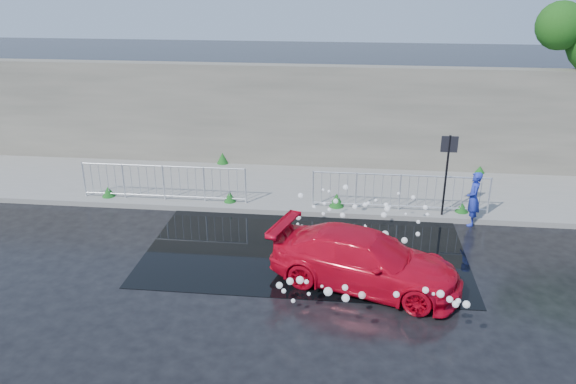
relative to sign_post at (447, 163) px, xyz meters
name	(u,v)px	position (x,y,z in m)	size (l,w,h in m)	color
ground	(282,265)	(-4.20, -3.10, -1.72)	(90.00, 90.00, 0.00)	black
pavement	(301,187)	(-4.20, 1.90, -1.65)	(30.00, 4.00, 0.15)	gray
curb	(295,212)	(-4.20, -0.10, -1.64)	(30.00, 0.25, 0.16)	gray
retaining_wall	(307,116)	(-4.20, 4.10, 0.18)	(30.00, 0.60, 3.50)	#5B574D
puddle	(306,247)	(-3.70, -2.10, -1.72)	(8.00, 5.00, 0.01)	black
sign_post	(447,163)	(0.00, 0.00, 0.00)	(0.45, 0.06, 2.50)	black
railing_left	(163,181)	(-8.20, 0.25, -0.99)	(5.05, 0.05, 1.10)	silver
railing_right	(400,191)	(-1.20, 0.25, -0.99)	(5.05, 0.05, 1.10)	silver
weeds	(286,185)	(-4.63, 1.40, -1.40)	(12.17, 3.93, 0.41)	#15511A
water_spray	(363,243)	(-2.30, -3.15, -1.01)	(3.73, 5.63, 1.04)	white
red_car	(365,260)	(-2.25, -3.80, -1.10)	(1.74, 4.28, 1.24)	red
person	(473,199)	(0.77, -0.21, -0.95)	(0.56, 0.37, 1.54)	#2232AE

